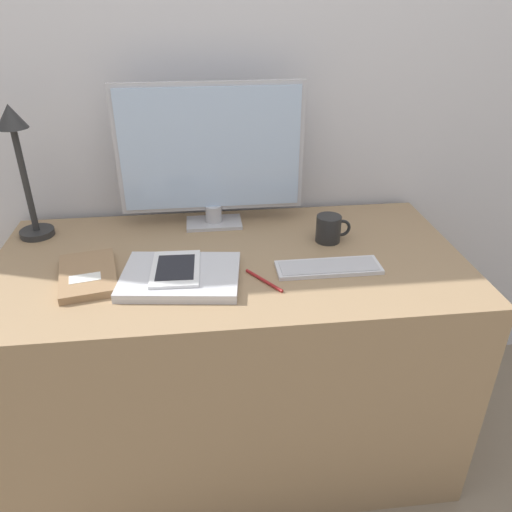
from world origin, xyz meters
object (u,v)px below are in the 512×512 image
at_px(notebook, 88,275).
at_px(keyboard, 328,267).
at_px(laptop, 181,276).
at_px(pen, 264,280).
at_px(coffee_mug, 329,229).
at_px(desk_lamp, 20,157).
at_px(monitor, 211,154).
at_px(ereader, 176,269).

bearing_deg(notebook, keyboard, -2.61).
xyz_separation_m(laptop, pen, (0.23, -0.04, -0.01)).
bearing_deg(laptop, coffee_mug, 22.12).
distance_m(keyboard, desk_lamp, 0.98).
bearing_deg(notebook, laptop, -8.97).
xyz_separation_m(monitor, laptop, (-0.11, -0.36, -0.23)).
height_order(monitor, pen, monitor).
relative_size(notebook, coffee_mug, 2.41).
height_order(monitor, desk_lamp, monitor).
bearing_deg(keyboard, coffee_mug, 76.07).
bearing_deg(notebook, coffee_mug, 11.63).
xyz_separation_m(monitor, keyboard, (0.31, -0.35, -0.24)).
bearing_deg(coffee_mug, desk_lamp, 170.89).
bearing_deg(ereader, pen, -11.57).
bearing_deg(notebook, pen, -9.03).
relative_size(keyboard, coffee_mug, 2.70).
relative_size(keyboard, desk_lamp, 0.72).
bearing_deg(keyboard, pen, -166.59).
bearing_deg(coffee_mug, keyboard, -103.93).
xyz_separation_m(ereader, notebook, (-0.24, 0.03, -0.02)).
relative_size(ereader, pen, 1.59).
distance_m(monitor, coffee_mug, 0.44).
bearing_deg(coffee_mug, laptop, -157.88).
bearing_deg(desk_lamp, notebook, -54.54).
xyz_separation_m(monitor, coffee_mug, (0.36, -0.17, -0.20)).
xyz_separation_m(keyboard, notebook, (-0.68, 0.03, 0.00)).
distance_m(coffee_mug, pen, 0.33).
distance_m(notebook, coffee_mug, 0.74).
bearing_deg(monitor, coffee_mug, -25.25).
xyz_separation_m(ereader, pen, (0.24, -0.05, -0.03)).
height_order(ereader, pen, ereader).
relative_size(monitor, pen, 4.74).
bearing_deg(coffee_mug, pen, -136.52).
height_order(monitor, keyboard, monitor).
bearing_deg(pen, keyboard, 13.41).
relative_size(laptop, notebook, 1.29).
relative_size(keyboard, pen, 2.39).
distance_m(ereader, notebook, 0.25).
distance_m(desk_lamp, coffee_mug, 0.97).
bearing_deg(coffee_mug, monitor, 154.75).
xyz_separation_m(keyboard, ereader, (-0.43, 0.00, 0.02)).
height_order(ereader, coffee_mug, coffee_mug).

